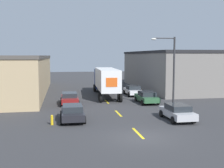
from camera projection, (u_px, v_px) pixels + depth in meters
The scene contains 12 objects.
ground_plane at pixel (142, 138), 19.24m from camera, with size 160.00×160.00×0.00m, color #333335.
road_centerline at pixel (118, 113), 27.24m from camera, with size 0.20×17.05×0.01m.
warehouse_left at pixel (7, 74), 41.57m from camera, with size 11.49×30.09×5.62m.
warehouse_right at pixel (164, 70), 47.85m from camera, with size 8.85×23.85×6.34m.
semi_truck at pixel (106, 79), 39.18m from camera, with size 3.30×13.29×3.85m.
parked_car_left_far at pixel (70, 98), 32.27m from camera, with size 2.08×4.37×1.38m.
parked_car_right_far at pixel (133, 90), 39.54m from camera, with size 2.08×4.37×1.38m.
parked_car_left_near at pixel (72, 112), 24.17m from camera, with size 2.08×4.37×1.38m.
parked_car_right_near at pixel (177, 112), 24.46m from camera, with size 2.08×4.37×1.38m.
parked_car_right_mid at pixel (147, 97), 33.15m from camera, with size 2.08×4.37×1.38m.
street_lamp at pixel (171, 67), 29.29m from camera, with size 2.64×0.32×7.53m.
fire_hydrant at pixel (52, 120), 22.71m from camera, with size 0.22×0.22×0.82m.
Camera 1 is at (-5.39, -18.10, 5.60)m, focal length 45.00 mm.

